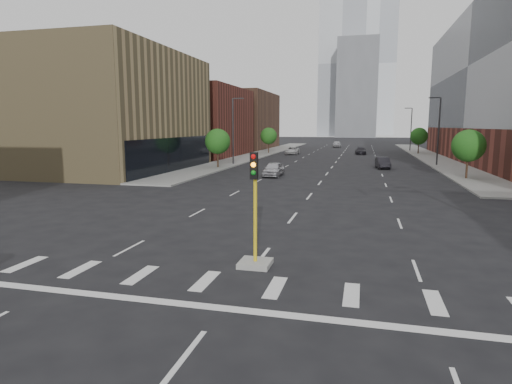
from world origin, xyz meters
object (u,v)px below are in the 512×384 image
at_px(car_distant, 337,144).
at_px(car_near_left, 273,169).
at_px(median_traffic_signal, 255,242).
at_px(car_far_left, 292,151).
at_px(car_deep_right, 361,151).
at_px(car_mid_right, 383,163).

bearing_deg(car_distant, car_near_left, -99.20).
bearing_deg(median_traffic_signal, car_distant, 91.60).
distance_m(car_near_left, car_far_left, 35.88).
bearing_deg(car_far_left, median_traffic_signal, -84.18).
distance_m(car_near_left, car_deep_right, 39.75).
bearing_deg(car_far_left, car_mid_right, -59.41).
bearing_deg(car_near_left, median_traffic_signal, -78.45).
distance_m(median_traffic_signal, car_mid_right, 41.36).
height_order(car_near_left, car_deep_right, car_near_left).
bearing_deg(car_near_left, car_far_left, 97.17).
distance_m(median_traffic_signal, car_far_left, 65.53).
xyz_separation_m(median_traffic_signal, car_far_left, (-9.14, 64.89, -0.27)).
bearing_deg(car_near_left, car_mid_right, 46.04).
bearing_deg(car_mid_right, median_traffic_signal, -104.43).
relative_size(median_traffic_signal, car_deep_right, 0.95).
bearing_deg(car_distant, car_far_left, -109.47).
xyz_separation_m(car_mid_right, car_far_left, (-15.47, 24.02, -0.01)).
xyz_separation_m(median_traffic_signal, car_distant, (-2.61, 93.81, -0.18)).
height_order(car_mid_right, car_deep_right, car_mid_right).
relative_size(car_near_left, car_deep_right, 0.96).
bearing_deg(car_mid_right, car_deep_right, 90.54).
relative_size(car_near_left, car_distant, 0.96).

